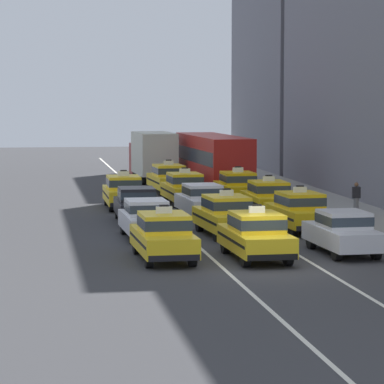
{
  "coord_description": "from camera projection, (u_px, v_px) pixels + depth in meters",
  "views": [
    {
      "loc": [
        -7.93,
        -33.16,
        5.77
      ],
      "look_at": [
        -0.56,
        13.27,
        1.3
      ],
      "focal_mm": 96.58,
      "sensor_mm": 36.0,
      "label": 1
    }
  ],
  "objects": [
    {
      "name": "taxi_left_fourth",
      "position": [
        123.0,
        191.0,
        52.16
      ],
      "size": [
        1.82,
        4.56,
        1.96
      ],
      "color": "black",
      "rests_on": "ground"
    },
    {
      "name": "taxi_right_second",
      "position": [
        299.0,
        211.0,
        43.4
      ],
      "size": [
        2.08,
        4.66,
        1.96
      ],
      "color": "black",
      "rests_on": "ground"
    },
    {
      "name": "pedestrian_mid_block",
      "position": [
        356.0,
        199.0,
        47.76
      ],
      "size": [
        0.36,
        0.24,
        1.55
      ],
      "color": "slate",
      "rests_on": "sidewalk_curb"
    },
    {
      "name": "taxi_center_fourth",
      "position": [
        184.0,
        188.0,
        54.01
      ],
      "size": [
        1.98,
        4.62,
        1.96
      ],
      "color": "black",
      "rests_on": "ground"
    },
    {
      "name": "taxi_center_fifth",
      "position": [
        168.0,
        178.0,
        60.33
      ],
      "size": [
        2.05,
        4.65,
        1.96
      ],
      "color": "black",
      "rests_on": "ground"
    },
    {
      "name": "lane_stripe_left_center",
      "position": [
        152.0,
        205.0,
        53.8
      ],
      "size": [
        0.14,
        80.0,
        0.01
      ],
      "primitive_type": "cube",
      "color": "silver",
      "rests_on": "ground"
    },
    {
      "name": "taxi_right_third",
      "position": [
        268.0,
        197.0,
        49.01
      ],
      "size": [
        1.83,
        4.56,
        1.96
      ],
      "color": "black",
      "rests_on": "ground"
    },
    {
      "name": "taxi_center_nearest",
      "position": [
        256.0,
        235.0,
        36.01
      ],
      "size": [
        1.96,
        4.61,
        1.96
      ],
      "color": "black",
      "rests_on": "ground"
    },
    {
      "name": "ground_plane",
      "position": [
        271.0,
        268.0,
        34.38
      ],
      "size": [
        160.0,
        160.0,
        0.0
      ],
      "primitive_type": "plane",
      "color": "#353538"
    },
    {
      "name": "bus_right_fifth",
      "position": [
        213.0,
        158.0,
        63.75
      ],
      "size": [
        3.05,
        11.31,
        3.22
      ],
      "color": "black",
      "rests_on": "ground"
    },
    {
      "name": "taxi_left_nearest",
      "position": [
        164.0,
        235.0,
        35.84
      ],
      "size": [
        1.93,
        4.61,
        1.96
      ],
      "color": "black",
      "rests_on": "ground"
    },
    {
      "name": "taxi_right_fourth",
      "position": [
        238.0,
        186.0,
        54.75
      ],
      "size": [
        1.84,
        4.57,
        1.96
      ],
      "color": "black",
      "rests_on": "ground"
    },
    {
      "name": "lane_stripe_center_right",
      "position": [
        213.0,
        204.0,
        54.3
      ],
      "size": [
        0.14,
        80.0,
        0.01
      ],
      "primitive_type": "cube",
      "color": "silver",
      "rests_on": "ground"
    },
    {
      "name": "sidewalk_curb",
      "position": [
        344.0,
        211.0,
        50.25
      ],
      "size": [
        4.0,
        90.0,
        0.15
      ],
      "primitive_type": "cube",
      "color": "gray",
      "rests_on": "ground"
    },
    {
      "name": "box_truck_center_sixth",
      "position": [
        152.0,
        155.0,
        67.95
      ],
      "size": [
        2.51,
        7.04,
        3.27
      ],
      "color": "black",
      "rests_on": "ground"
    },
    {
      "name": "sedan_right_nearest",
      "position": [
        343.0,
        231.0,
        37.22
      ],
      "size": [
        1.94,
        4.37,
        1.58
      ],
      "color": "black",
      "rests_on": "ground"
    },
    {
      "name": "sedan_left_third",
      "position": [
        136.0,
        204.0,
        46.5
      ],
      "size": [
        1.8,
        4.32,
        1.58
      ],
      "color": "black",
      "rests_on": "ground"
    },
    {
      "name": "sedan_center_third",
      "position": [
        202.0,
        200.0,
        48.22
      ],
      "size": [
        2.05,
        4.41,
        1.58
      ],
      "color": "black",
      "rests_on": "ground"
    },
    {
      "name": "sedan_left_second",
      "position": [
        146.0,
        218.0,
        41.21
      ],
      "size": [
        1.88,
        4.35,
        1.58
      ],
      "color": "black",
      "rests_on": "ground"
    },
    {
      "name": "taxi_center_second",
      "position": [
        226.0,
        215.0,
        41.99
      ],
      "size": [
        2.09,
        4.66,
        1.96
      ],
      "color": "black",
      "rests_on": "ground"
    }
  ]
}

